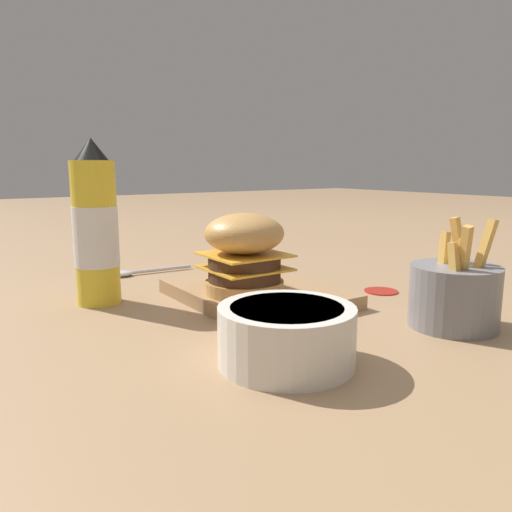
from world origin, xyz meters
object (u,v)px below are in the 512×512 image
at_px(burger, 244,253).
at_px(spoon, 135,272).
at_px(fries_basket, 454,295).
at_px(serving_board, 256,294).
at_px(side_bowl, 286,334).
at_px(ketchup_bottle, 96,230).

height_order(burger, spoon, burger).
relative_size(fries_basket, spoon, 0.89).
distance_m(serving_board, fries_basket, 0.30).
bearing_deg(serving_board, side_bowl, -27.15).
bearing_deg(fries_basket, side_bowl, -95.45).
distance_m(ketchup_bottle, spoon, 0.23).
relative_size(burger, ketchup_bottle, 0.48).
relative_size(serving_board, ketchup_bottle, 1.09).
distance_m(burger, fries_basket, 0.30).
xyz_separation_m(serving_board, side_bowl, (0.23, -0.12, 0.02)).
relative_size(burger, fries_basket, 0.83).
distance_m(burger, spoon, 0.32).
bearing_deg(burger, spoon, -169.89).
bearing_deg(side_bowl, spoon, 176.90).
distance_m(burger, side_bowl, 0.23).
height_order(burger, fries_basket, fries_basket).
bearing_deg(serving_board, spoon, -162.59).
distance_m(side_bowl, spoon, 0.52).
bearing_deg(ketchup_bottle, burger, 50.07).
xyz_separation_m(side_bowl, spoon, (-0.52, 0.03, -0.03)).
xyz_separation_m(serving_board, fries_basket, (0.26, 0.14, 0.03)).
distance_m(serving_board, burger, 0.08).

